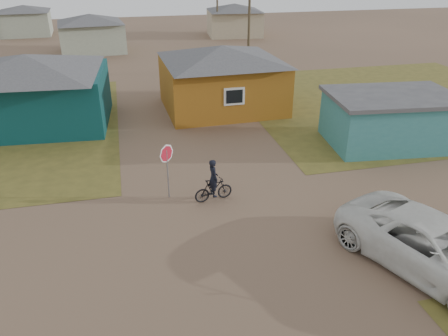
{
  "coord_description": "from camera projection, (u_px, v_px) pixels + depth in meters",
  "views": [
    {
      "loc": [
        -3.46,
        -11.88,
        8.86
      ],
      "look_at": [
        0.03,
        3.0,
        1.3
      ],
      "focal_mm": 35.0,
      "sensor_mm": 36.0,
      "label": 1
    }
  ],
  "objects": [
    {
      "name": "stop_sign",
      "position": [
        167.0,
        159.0,
        16.86
      ],
      "size": [
        0.72,
        0.29,
        2.31
      ],
      "color": "gray",
      "rests_on": "ground"
    },
    {
      "name": "vehicle",
      "position": [
        435.0,
        247.0,
        13.21
      ],
      "size": [
        4.87,
        6.72,
        1.7
      ],
      "primitive_type": "imported",
      "rotation": [
        0.0,
        0.0,
        0.38
      ],
      "color": "silver",
      "rests_on": "ground"
    },
    {
      "name": "shed_turquoise",
      "position": [
        390.0,
        119.0,
        22.04
      ],
      "size": [
        6.71,
        4.93,
        2.6
      ],
      "color": "teal",
      "rests_on": "ground"
    },
    {
      "name": "utility_pole_far",
      "position": [
        217.0,
        1.0,
        47.87
      ],
      "size": [
        1.4,
        0.2,
        8.0
      ],
      "color": "#4E412E",
      "rests_on": "ground"
    },
    {
      "name": "house_pale_west",
      "position": [
        91.0,
        32.0,
        42.62
      ],
      "size": [
        7.04,
        6.15,
        3.6
      ],
      "color": "#959C86",
      "rests_on": "ground"
    },
    {
      "name": "house_teal",
      "position": [
        31.0,
        90.0,
        24.13
      ],
      "size": [
        8.93,
        7.08,
        4.0
      ],
      "color": "#093436",
      "rests_on": "ground"
    },
    {
      "name": "cyclist",
      "position": [
        213.0,
        186.0,
        17.11
      ],
      "size": [
        1.62,
        0.69,
        1.77
      ],
      "color": "black",
      "rests_on": "ground"
    },
    {
      "name": "grass_ne",
      "position": [
        393.0,
        100.0,
        29.22
      ],
      "size": [
        20.0,
        18.0,
        0.0
      ],
      "primitive_type": "cube",
      "color": "brown",
      "rests_on": "ground"
    },
    {
      "name": "ground",
      "position": [
        243.0,
        240.0,
        15.0
      ],
      "size": [
        120.0,
        120.0,
        0.0
      ],
      "primitive_type": "plane",
      "color": "brown"
    },
    {
      "name": "house_beige_east",
      "position": [
        234.0,
        19.0,
        51.14
      ],
      "size": [
        6.95,
        6.05,
        3.6
      ],
      "color": "tan",
      "rests_on": "ground"
    },
    {
      "name": "utility_pole_near",
      "position": [
        249.0,
        21.0,
        33.7
      ],
      "size": [
        1.4,
        0.2,
        8.0
      ],
      "color": "#4E412E",
      "rests_on": "ground"
    },
    {
      "name": "house_pale_north",
      "position": [
        25.0,
        20.0,
        51.49
      ],
      "size": [
        6.28,
        5.81,
        3.4
      ],
      "color": "#959C86",
      "rests_on": "ground"
    },
    {
      "name": "house_yellow",
      "position": [
        222.0,
        77.0,
        26.84
      ],
      "size": [
        7.72,
        6.76,
        3.9
      ],
      "color": "#8D5615",
      "rests_on": "ground"
    }
  ]
}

